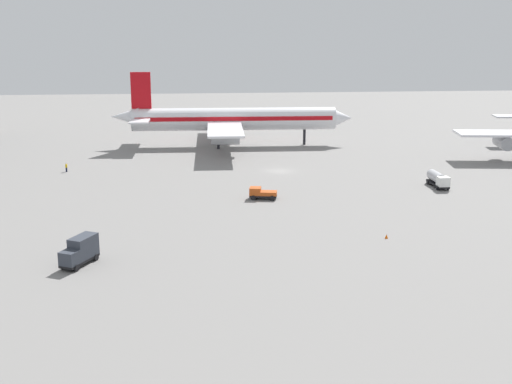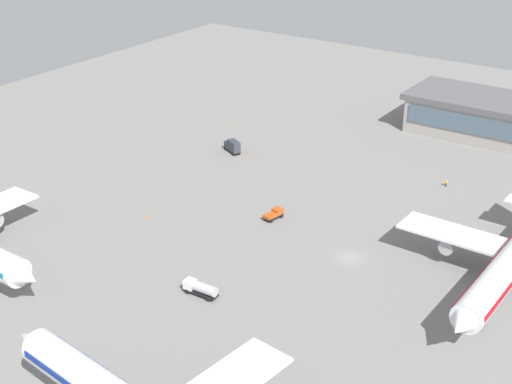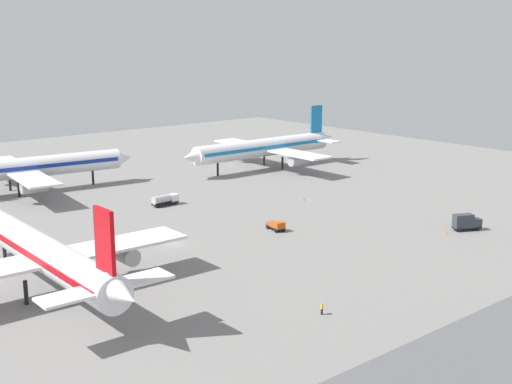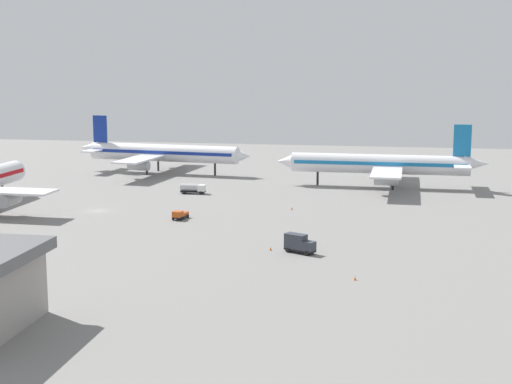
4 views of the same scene
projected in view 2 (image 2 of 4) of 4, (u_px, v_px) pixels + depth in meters
The scene contains 8 objects.
ground at pixel (350, 258), 140.01m from camera, with size 288.00×288.00×0.00m, color gray.
pushback_tractor at pixel (274, 214), 154.28m from camera, with size 2.85×4.67×1.90m.
catering_truck at pixel (233, 146), 186.76m from camera, with size 5.86×4.18×3.30m.
fuel_truck at pixel (201, 288), 127.85m from camera, with size 6.37×2.41×2.50m.
ground_crew_worker at pixel (446, 183), 168.64m from camera, with size 0.54×0.54×1.67m.
safety_cone_near_gate at pixel (235, 126), 204.34m from camera, with size 0.44×0.44×0.60m, color #EA590C.
safety_cone_mid_apron at pixel (147, 216), 154.89m from camera, with size 0.44×0.44×0.60m, color #EA590C.
safety_cone_far_side at pixel (247, 157), 184.01m from camera, with size 0.44×0.44×0.60m, color #EA590C.
Camera 2 is at (-54.40, 109.95, 70.84)m, focal length 52.23 mm.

